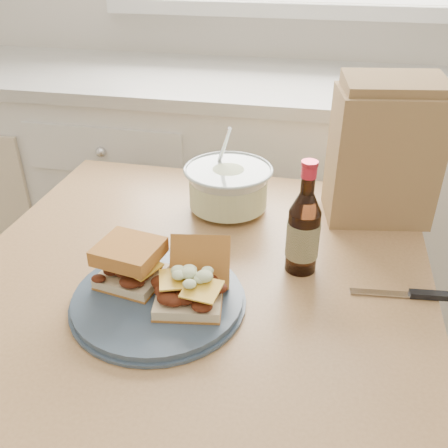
% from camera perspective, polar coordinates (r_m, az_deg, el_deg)
% --- Properties ---
extents(cabinet_run, '(2.50, 0.64, 0.94)m').
position_cam_1_polar(cabinet_run, '(1.96, 4.38, 3.00)').
color(cabinet_run, silver).
rests_on(cabinet_run, ground).
extents(dining_table, '(0.95, 0.95, 0.78)m').
position_cam_1_polar(dining_table, '(1.09, -3.03, -10.06)').
color(dining_table, tan).
rests_on(dining_table, ground).
extents(plate, '(0.31, 0.31, 0.02)m').
position_cam_1_polar(plate, '(0.94, -7.51, -8.51)').
color(plate, '#3A4C5F').
rests_on(plate, dining_table).
extents(sandwich_left, '(0.13, 0.12, 0.08)m').
position_cam_1_polar(sandwich_left, '(0.95, -10.66, -4.41)').
color(sandwich_left, beige).
rests_on(sandwich_left, plate).
extents(sandwich_right, '(0.13, 0.18, 0.10)m').
position_cam_1_polar(sandwich_right, '(0.90, -3.60, -6.53)').
color(sandwich_right, beige).
rests_on(sandwich_right, plate).
extents(coleslaw_bowl, '(0.21, 0.21, 0.21)m').
position_cam_1_polar(coleslaw_bowl, '(1.21, 0.48, 4.00)').
color(coleslaw_bowl, '#AFBDB8').
rests_on(coleslaw_bowl, dining_table).
extents(beer_bottle, '(0.07, 0.07, 0.24)m').
position_cam_1_polar(beer_bottle, '(0.99, 9.06, -0.79)').
color(beer_bottle, black).
rests_on(beer_bottle, dining_table).
extents(knife, '(0.18, 0.03, 0.01)m').
position_cam_1_polar(knife, '(1.01, 21.16, -7.52)').
color(knife, silver).
rests_on(knife, dining_table).
extents(paper_bag, '(0.25, 0.19, 0.30)m').
position_cam_1_polar(paper_bag, '(1.20, 17.68, 7.32)').
color(paper_bag, '#977749').
rests_on(paper_bag, dining_table).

